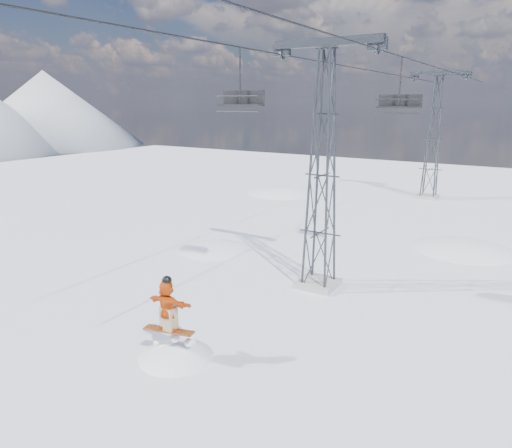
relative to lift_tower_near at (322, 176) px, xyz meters
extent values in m
plane|color=white|center=(-0.80, -8.00, -5.47)|extent=(120.00, 120.00, 0.00)
sphere|color=white|center=(-7.80, 2.00, -13.12)|extent=(16.00, 16.00, 16.00)
sphere|color=white|center=(5.20, 10.00, -14.97)|extent=(20.00, 20.00, 20.00)
sphere|color=white|center=(-12.80, 20.00, -15.87)|extent=(22.00, 22.00, 22.00)
cube|color=#999999|center=(0.00, 0.00, -5.32)|extent=(1.80, 1.80, 0.30)
cube|color=#33353B|center=(0.00, 0.00, 5.78)|extent=(5.00, 0.35, 0.35)
cube|color=#33353B|center=(-2.20, 0.00, 5.58)|extent=(0.80, 0.25, 0.50)
cube|color=#33353B|center=(2.20, 0.00, 5.58)|extent=(0.80, 0.25, 0.50)
cube|color=#999999|center=(0.00, 25.00, -5.32)|extent=(1.80, 1.80, 0.30)
cube|color=#33353B|center=(0.00, 25.00, 5.78)|extent=(5.00, 0.35, 0.35)
cube|color=#33353B|center=(-2.20, 25.00, 5.58)|extent=(0.80, 0.25, 0.50)
cube|color=#33353B|center=(2.20, 25.00, 5.58)|extent=(0.80, 0.25, 0.50)
cylinder|color=black|center=(-2.20, 11.50, 5.38)|extent=(0.06, 51.00, 0.06)
cylinder|color=black|center=(2.20, 11.50, 5.38)|extent=(0.06, 51.00, 0.06)
cone|color=slate|center=(-78.80, 40.00, 2.03)|extent=(38.00, 38.00, 15.00)
sphere|color=white|center=(-1.64, -8.55, -7.22)|extent=(4.40, 4.40, 4.40)
cube|color=#D15F1B|center=(-1.64, -8.85, -4.29)|extent=(1.91, 0.69, 0.13)
imported|color=#D04309|center=(-1.64, -8.85, -3.37)|extent=(1.73, 0.68, 1.82)
cube|color=#A08763|center=(-1.64, -8.85, -3.86)|extent=(0.54, 0.43, 0.84)
sphere|color=black|center=(-1.64, -8.85, -2.48)|extent=(0.34, 0.34, 0.34)
cylinder|color=black|center=(-2.20, -3.45, 4.28)|extent=(0.08, 0.08, 2.21)
cube|color=black|center=(-2.20, -3.45, 3.18)|extent=(2.01, 0.45, 0.08)
cube|color=black|center=(-2.20, -3.22, 3.48)|extent=(2.01, 0.06, 0.55)
cylinder|color=black|center=(-2.20, -3.70, 2.93)|extent=(2.01, 0.06, 0.06)
cylinder|color=black|center=(-2.20, -3.75, 3.53)|extent=(2.01, 0.05, 0.05)
cylinder|color=black|center=(2.20, 3.91, 4.22)|extent=(0.08, 0.08, 2.33)
cube|color=black|center=(2.20, 3.91, 3.05)|extent=(2.12, 0.48, 0.08)
cube|color=black|center=(2.20, 4.14, 3.37)|extent=(2.12, 0.06, 0.58)
cylinder|color=black|center=(2.20, 3.65, 2.79)|extent=(2.12, 0.06, 0.06)
cylinder|color=black|center=(2.20, 3.59, 3.42)|extent=(2.12, 0.05, 0.05)
camera|label=1|loc=(8.37, -19.35, 3.29)|focal=32.00mm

